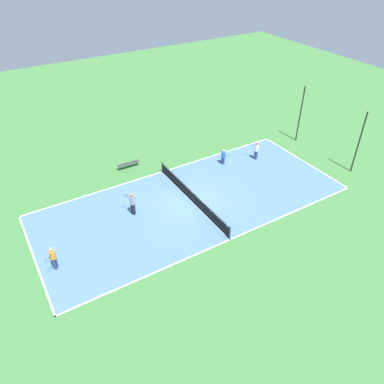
{
  "coord_description": "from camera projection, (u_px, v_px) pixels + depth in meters",
  "views": [
    {
      "loc": [
        19.04,
        -11.55,
        16.83
      ],
      "look_at": [
        0.0,
        0.0,
        0.9
      ],
      "focal_mm": 35.0,
      "sensor_mm": 36.0,
      "label": 1
    }
  ],
  "objects": [
    {
      "name": "bench",
      "position": [
        128.0,
        164.0,
        31.59
      ],
      "size": [
        0.36,
        1.92,
        0.45
      ],
      "rotation": [
        0.0,
        0.0,
        1.57
      ],
      "color": "#333338",
      "rests_on": "ground_plane"
    },
    {
      "name": "fence_post_back_right",
      "position": [
        359.0,
        143.0,
        29.85
      ],
      "size": [
        0.12,
        0.12,
        5.3
      ],
      "color": "black",
      "rests_on": "ground_plane"
    },
    {
      "name": "player_center_orange",
      "position": [
        53.0,
        257.0,
        21.93
      ],
      "size": [
        0.95,
        0.82,
        1.65
      ],
      "rotation": [
        0.0,
        0.0,
        5.65
      ],
      "color": "navy",
      "rests_on": "court_surface"
    },
    {
      "name": "player_baseline_gray",
      "position": [
        132.0,
        202.0,
        26.09
      ],
      "size": [
        0.99,
        0.69,
        1.82
      ],
      "rotation": [
        0.0,
        0.0,
        3.57
      ],
      "color": "black",
      "rests_on": "court_surface"
    },
    {
      "name": "tennis_ball_near_net",
      "position": [
        198.0,
        166.0,
        31.97
      ],
      "size": [
        0.07,
        0.07,
        0.07
      ],
      "primitive_type": "sphere",
      "color": "#CCE033",
      "rests_on": "court_surface"
    },
    {
      "name": "player_near_white",
      "position": [
        256.0,
        150.0,
        32.45
      ],
      "size": [
        0.99,
        0.67,
        1.63
      ],
      "rotation": [
        0.0,
        0.0,
        3.55
      ],
      "color": "navy",
      "rests_on": "court_surface"
    },
    {
      "name": "player_near_blue",
      "position": [
        223.0,
        156.0,
        31.85
      ],
      "size": [
        0.96,
        0.43,
        1.42
      ],
      "rotation": [
        0.0,
        0.0,
        6.18
      ],
      "color": "navy",
      "rests_on": "court_surface"
    },
    {
      "name": "tennis_ball_left_sideline",
      "position": [
        152.0,
        212.0,
        26.85
      ],
      "size": [
        0.07,
        0.07,
        0.07
      ],
      "primitive_type": "sphere",
      "color": "#CCE033",
      "rests_on": "court_surface"
    },
    {
      "name": "court_surface",
      "position": [
        192.0,
        202.0,
        27.9
      ],
      "size": [
        9.77,
        22.89,
        0.02
      ],
      "color": "#4C729E",
      "rests_on": "ground_plane"
    },
    {
      "name": "fence_post_back_left",
      "position": [
        300.0,
        114.0,
        34.37
      ],
      "size": [
        0.12,
        0.12,
        5.3
      ],
      "color": "black",
      "rests_on": "ground_plane"
    },
    {
      "name": "tennis_ball_right_alley",
      "position": [
        85.0,
        224.0,
        25.77
      ],
      "size": [
        0.07,
        0.07,
        0.07
      ],
      "primitive_type": "sphere",
      "color": "#CCE033",
      "rests_on": "court_surface"
    },
    {
      "name": "tennis_net",
      "position": [
        192.0,
        196.0,
        27.6
      ],
      "size": [
        9.57,
        0.1,
        0.99
      ],
      "color": "black",
      "rests_on": "court_surface"
    },
    {
      "name": "ground_plane",
      "position": [
        192.0,
        202.0,
        27.91
      ],
      "size": [
        80.0,
        80.0,
        0.0
      ],
      "primitive_type": "plane",
      "color": "#3D7538"
    }
  ]
}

